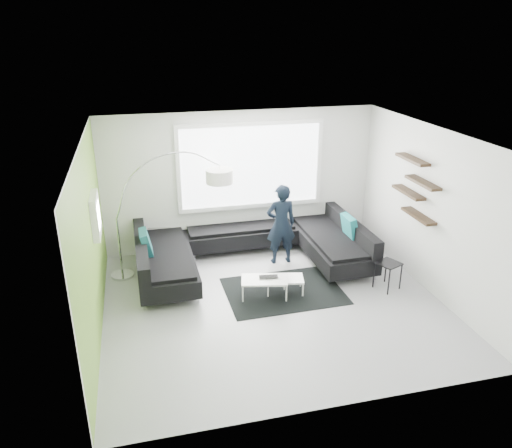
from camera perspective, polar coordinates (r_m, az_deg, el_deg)
The scene contains 9 objects.
ground at distance 8.41m, azimuth 2.00°, elevation -9.08°, with size 5.50×5.50×0.00m, color #939298.
room_shell at distance 7.84m, azimuth 2.03°, elevation 3.14°, with size 5.54×5.04×2.82m.
sectional_sofa at distance 9.53m, azimuth -0.75°, elevation -2.43°, with size 4.27×2.67×0.91m.
rug at distance 8.78m, azimuth 3.16°, elevation -7.63°, with size 2.00×1.45×0.01m, color black.
coffee_table at distance 8.61m, azimuth 2.13°, elevation -7.05°, with size 0.99×0.58×0.33m, color white.
arc_lamp at distance 9.12m, azimuth -15.66°, elevation 0.60°, with size 2.12×0.61×2.28m, color white, non-canonical shape.
side_table at distance 9.04m, azimuth 14.77°, elevation -5.72°, with size 0.36×0.36×0.50m, color black.
person at distance 9.49m, azimuth 2.87°, elevation -0.03°, with size 0.58×0.38×1.58m, color black.
laptop at distance 8.47m, azimuth 1.47°, elevation -6.21°, with size 0.35×0.25×0.03m, color black.
Camera 1 is at (-2.00, -6.93, 4.33)m, focal length 35.00 mm.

